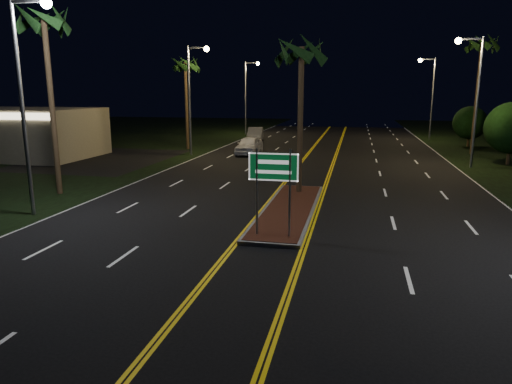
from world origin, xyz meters
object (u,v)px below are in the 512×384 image
(palm_left_far, at_px, (185,65))
(palm_right_far, at_px, (482,45))
(commercial_building, at_px, (4,132))
(car_far, at_px, (255,133))
(streetlight_left_mid, at_px, (193,88))
(shrub_far, at_px, (470,123))
(shrub_mid, at_px, (512,128))
(median_island, at_px, (289,209))
(streetlight_right_far, at_px, (430,89))
(palm_median, at_px, (302,51))
(streetlight_left_far, at_px, (248,89))
(streetlight_left_near, at_px, (28,83))
(palm_left_near, at_px, (44,22))
(streetlight_right_mid, at_px, (473,87))
(highway_sign, at_px, (273,175))
(car_near, at_px, (249,144))

(palm_left_far, bearing_deg, palm_right_far, 4.47)
(commercial_building, bearing_deg, car_far, 42.83)
(streetlight_left_mid, xyz_separation_m, shrub_far, (24.41, 12.00, -3.32))
(shrub_mid, height_order, shrub_far, shrub_mid)
(median_island, height_order, streetlight_right_far, streetlight_right_far)
(palm_median, relative_size, palm_left_far, 0.94)
(streetlight_left_far, bearing_deg, commercial_building, -122.65)
(streetlight_right_far, height_order, car_far, streetlight_right_far)
(streetlight_left_near, bearing_deg, palm_left_near, 115.26)
(palm_left_far, relative_size, car_far, 1.68)
(palm_median, distance_m, shrub_mid, 19.97)
(palm_left_far, distance_m, shrub_mid, 27.56)
(commercial_building, distance_m, shrub_mid, 40.21)
(streetlight_right_mid, relative_size, streetlight_right_far, 1.00)
(streetlight_left_far, relative_size, palm_left_far, 1.02)
(commercial_building, xyz_separation_m, streetlight_left_near, (15.39, -15.99, 3.65))
(median_island, xyz_separation_m, streetlight_right_far, (10.61, 35.00, 5.57))
(streetlight_right_far, height_order, shrub_mid, streetlight_right_far)
(car_far, bearing_deg, shrub_far, -10.08)
(streetlight_right_far, relative_size, shrub_mid, 1.95)
(palm_left_far, bearing_deg, median_island, -58.64)
(streetlight_right_far, height_order, palm_median, streetlight_right_far)
(streetlight_right_mid, xyz_separation_m, shrub_mid, (3.39, 2.00, -2.93))
(highway_sign, xyz_separation_m, car_near, (-6.22, 22.84, -1.49))
(commercial_building, bearing_deg, streetlight_right_mid, 3.14)
(commercial_building, xyz_separation_m, car_far, (17.91, 16.60, -1.13))
(palm_median, distance_m, palm_left_far, 21.69)
(streetlight_left_near, bearing_deg, streetlight_left_far, 90.00)
(streetlight_right_mid, xyz_separation_m, car_near, (-16.84, 3.63, -4.75))
(car_far, bearing_deg, shrub_mid, -38.22)
(streetlight_left_mid, relative_size, shrub_far, 2.27)
(car_near, bearing_deg, median_island, -71.63)
(streetlight_right_far, distance_m, shrub_mid, 18.55)
(streetlight_right_far, height_order, shrub_far, streetlight_right_far)
(median_island, relative_size, streetlight_left_far, 1.14)
(palm_left_far, height_order, car_near, palm_left_far)
(palm_median, relative_size, car_far, 1.58)
(median_island, bearing_deg, shrub_far, 64.55)
(palm_median, height_order, shrub_mid, palm_median)
(commercial_building, xyz_separation_m, shrub_far, (39.80, 16.01, 0.33))
(streetlight_left_far, xyz_separation_m, car_near, (4.39, -18.37, -4.75))
(palm_left_far, bearing_deg, streetlight_right_mid, -14.37)
(streetlight_left_far, distance_m, shrub_mid, 31.85)
(palm_left_near, xyz_separation_m, car_near, (6.28, 17.63, -7.77))
(streetlight_left_near, xyz_separation_m, streetlight_left_far, (0.00, 40.00, 0.00))
(streetlight_left_near, relative_size, streetlight_left_mid, 1.00)
(median_island, height_order, streetlight_left_near, streetlight_left_near)
(streetlight_right_mid, height_order, palm_left_near, palm_left_near)
(median_island, distance_m, car_near, 19.66)
(median_island, height_order, shrub_far, shrub_far)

